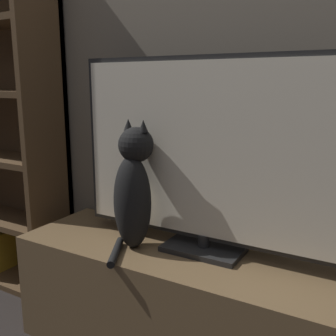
{
  "coord_description": "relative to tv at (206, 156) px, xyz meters",
  "views": [
    {
      "loc": [
        0.55,
        -0.27,
        1.07
      ],
      "look_at": [
        -0.15,
        0.95,
        0.77
      ],
      "focal_mm": 42.0,
      "sensor_mm": 36.0,
      "label": 1
    }
  ],
  "objects": [
    {
      "name": "tv_stand",
      "position": [
        0.03,
        -0.05,
        -0.59
      ],
      "size": [
        1.52,
        0.44,
        0.45
      ],
      "color": "brown",
      "rests_on": "ground_plane"
    },
    {
      "name": "tv",
      "position": [
        0.0,
        0.0,
        0.0
      ],
      "size": [
        1.06,
        0.18,
        0.72
      ],
      "color": "black",
      "rests_on": "tv_stand"
    },
    {
      "name": "cat",
      "position": [
        -0.25,
        -0.1,
        -0.14
      ],
      "size": [
        0.16,
        0.3,
        0.49
      ],
      "rotation": [
        0.0,
        0.0,
        -0.11
      ],
      "color": "black",
      "rests_on": "tv_stand"
    },
    {
      "name": "wall_back",
      "position": [
        0.03,
        0.22,
        0.48
      ],
      "size": [
        4.8,
        0.05,
        2.6
      ],
      "color": "#756B5B",
      "rests_on": "ground_plane"
    }
  ]
}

